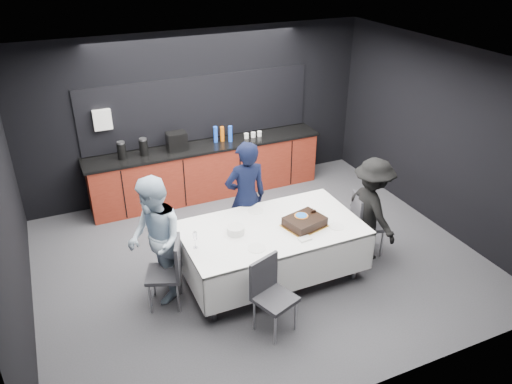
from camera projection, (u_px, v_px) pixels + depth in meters
ground at (259, 260)px, 7.13m from camera, size 6.00×6.00×0.00m
room_shell at (259, 139)px, 6.26m from camera, size 6.04×5.04×2.82m
kitchenette at (206, 166)px, 8.66m from camera, size 4.10×0.64×2.05m
party_table at (272, 236)px, 6.51m from camera, size 2.32×1.32×0.78m
cake_assembly at (305, 222)px, 6.44m from camera, size 0.60×0.53×0.16m
plate_stack at (236, 230)px, 6.29m from camera, size 0.22×0.22×0.10m
loose_plate_near at (257, 248)px, 6.01m from camera, size 0.22×0.22×0.01m
loose_plate_right_a at (317, 214)px, 6.74m from camera, size 0.20×0.20×0.01m
loose_plate_right_b at (337, 226)px, 6.45m from camera, size 0.20×0.20×0.01m
loose_plate_far at (255, 211)px, 6.81m from camera, size 0.22×0.22×0.01m
fork_pile at (305, 239)px, 6.18m from camera, size 0.16×0.11×0.02m
champagne_flute at (195, 237)px, 5.96m from camera, size 0.06×0.06×0.22m
chair_left at (170, 268)px, 6.07m from camera, size 0.54×0.54×0.92m
chair_right at (363, 220)px, 7.08m from camera, size 0.53×0.53×0.92m
chair_near at (270, 290)px, 5.70m from camera, size 0.54×0.54×0.92m
person_center at (246, 198)px, 7.00m from camera, size 0.62×0.41×1.69m
person_left at (155, 241)px, 6.07m from camera, size 0.63×0.81×1.66m
person_right at (371, 210)px, 6.89m from camera, size 0.57×0.98×1.51m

